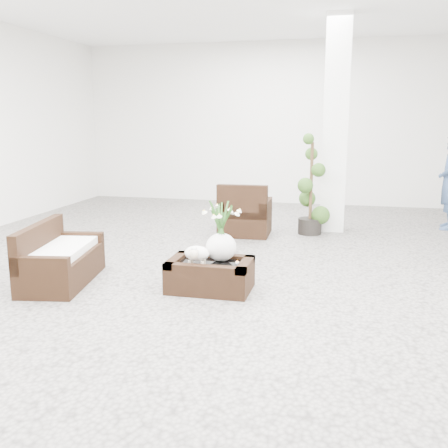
% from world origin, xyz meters
% --- Properties ---
extents(ground, '(11.00, 11.00, 0.00)m').
position_xyz_m(ground, '(0.00, 0.00, 0.00)').
color(ground, gray).
rests_on(ground, ground).
extents(column, '(0.40, 0.40, 3.50)m').
position_xyz_m(column, '(1.20, 2.80, 1.75)').
color(column, white).
rests_on(column, ground).
extents(coffee_table, '(0.90, 0.60, 0.31)m').
position_xyz_m(coffee_table, '(-0.01, -0.74, 0.16)').
color(coffee_table, black).
rests_on(coffee_table, ground).
extents(sheep_figurine, '(0.28, 0.23, 0.21)m').
position_xyz_m(sheep_figurine, '(-0.13, -0.84, 0.42)').
color(sheep_figurine, white).
rests_on(sheep_figurine, coffee_table).
extents(planter_narcissus, '(0.44, 0.44, 0.80)m').
position_xyz_m(planter_narcissus, '(0.09, -0.64, 0.71)').
color(planter_narcissus, white).
rests_on(planter_narcissus, coffee_table).
extents(tealight, '(0.04, 0.04, 0.03)m').
position_xyz_m(tealight, '(0.29, -0.72, 0.33)').
color(tealight, white).
rests_on(tealight, coffee_table).
extents(armchair, '(0.83, 0.79, 0.85)m').
position_xyz_m(armchair, '(-0.17, 2.13, 0.43)').
color(armchair, black).
rests_on(armchair, ground).
extents(loveseat, '(0.83, 1.38, 0.69)m').
position_xyz_m(loveseat, '(-1.74, -0.87, 0.34)').
color(loveseat, black).
rests_on(loveseat, ground).
extents(topiary, '(0.43, 0.43, 1.60)m').
position_xyz_m(topiary, '(0.86, 2.40, 0.80)').
color(topiary, '#284717').
rests_on(topiary, ground).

